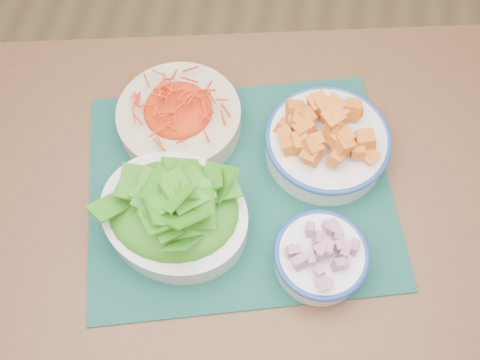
% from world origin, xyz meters
% --- Properties ---
extents(ground, '(4.00, 4.00, 0.00)m').
position_xyz_m(ground, '(0.00, 0.00, 0.00)').
color(ground, '#9B794B').
rests_on(ground, ground).
extents(table, '(1.44, 1.11, 0.75)m').
position_xyz_m(table, '(0.30, 0.09, 0.66)').
color(table, brown).
rests_on(table, ground).
extents(placemat, '(0.64, 0.57, 0.00)m').
position_xyz_m(placemat, '(0.27, 0.14, 0.75)').
color(placemat, '#0B312B').
rests_on(placemat, table).
extents(carrot_bowl, '(0.29, 0.29, 0.09)m').
position_xyz_m(carrot_bowl, '(0.14, 0.25, 0.80)').
color(carrot_bowl, beige).
rests_on(carrot_bowl, placemat).
extents(squash_bowl, '(0.29, 0.29, 0.11)m').
position_xyz_m(squash_bowl, '(0.42, 0.24, 0.80)').
color(squash_bowl, silver).
rests_on(squash_bowl, placemat).
extents(lettuce_bowl, '(0.31, 0.28, 0.12)m').
position_xyz_m(lettuce_bowl, '(0.17, 0.06, 0.81)').
color(lettuce_bowl, silver).
rests_on(lettuce_bowl, placemat).
extents(onion_bowl, '(0.19, 0.19, 0.08)m').
position_xyz_m(onion_bowl, '(0.43, 0.02, 0.79)').
color(onion_bowl, white).
rests_on(onion_bowl, placemat).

